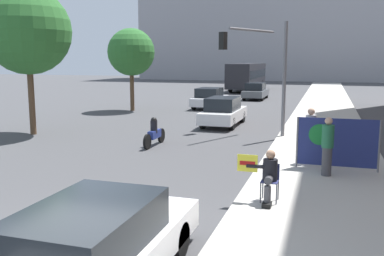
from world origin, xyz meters
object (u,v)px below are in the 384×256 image
seated_protester (269,174)px  jogger_on_sidewalk (327,146)px  city_bus_on_road (247,75)px  street_tree_midblock (131,52)px  motorcycle_on_road (154,133)px  pedestrian_behind (310,134)px  protest_banner (337,143)px  car_on_road_nearest (223,112)px  street_tree_near_curb (28,32)px  traffic_light_pole (258,58)px  parked_car_curbside (93,248)px  car_on_road_midblock (210,98)px  car_on_road_distant (256,91)px

seated_protester → jogger_on_sidewalk: size_ratio=0.73×
seated_protester → city_bus_on_road: bearing=124.6°
city_bus_on_road → street_tree_midblock: size_ratio=2.12×
motorcycle_on_road → pedestrian_behind: bearing=-14.0°
street_tree_midblock → motorcycle_on_road: bearing=-60.7°
protest_banner → car_on_road_nearest: size_ratio=0.55×
street_tree_near_curb → pedestrian_behind: bearing=-10.7°
protest_banner → traffic_light_pole: traffic_light_pole is taller
protest_banner → city_bus_on_road: size_ratio=0.21×
jogger_on_sidewalk → city_bus_on_road: size_ratio=0.14×
parked_car_curbside → jogger_on_sidewalk: bearing=66.3°
car_on_road_midblock → street_tree_midblock: street_tree_midblock is taller
jogger_on_sidewalk → parked_car_curbside: size_ratio=0.37×
street_tree_near_curb → motorcycle_on_road: bearing=-7.5°
jogger_on_sidewalk → street_tree_near_curb: size_ratio=0.25×
jogger_on_sidewalk → city_bus_on_road: 37.29m
jogger_on_sidewalk → protest_banner: jogger_on_sidewalk is taller
jogger_on_sidewalk → pedestrian_behind: pedestrian_behind is taller
street_tree_near_curb → protest_banner: bearing=-13.3°
seated_protester → parked_car_curbside: parked_car_curbside is taller
jogger_on_sidewalk → protest_banner: 0.86m
traffic_light_pole → car_on_road_distant: bearing=99.2°
parked_car_curbside → car_on_road_nearest: (-1.99, 16.72, 0.04)m
jogger_on_sidewalk → pedestrian_behind: (-0.54, 1.59, 0.05)m
car_on_road_nearest → pedestrian_behind: bearing=-58.5°
car_on_road_distant → street_tree_midblock: size_ratio=0.82×
pedestrian_behind → street_tree_midblock: bearing=65.4°
protest_banner → traffic_light_pole: bearing=119.2°
traffic_light_pole → motorcycle_on_road: size_ratio=2.36×
seated_protester → protest_banner: size_ratio=0.51×
car_on_road_midblock → car_on_road_distant: (2.03, 8.10, 0.00)m
car_on_road_distant → street_tree_near_curb: size_ratio=0.68×
pedestrian_behind → city_bus_on_road: (-8.30, 34.63, 0.72)m
seated_protester → street_tree_near_curb: bearing=173.7°
jogger_on_sidewalk → car_on_road_midblock: size_ratio=0.40×
jogger_on_sidewalk → parked_car_curbside: (-3.27, -7.44, -0.30)m
city_bus_on_road → street_tree_near_curb: bearing=-97.6°
pedestrian_behind → street_tree_near_curb: street_tree_near_curb is taller
jogger_on_sidewalk → street_tree_midblock: street_tree_midblock is taller
pedestrian_behind → protest_banner: bearing=-113.1°
car_on_road_nearest → car_on_road_distant: (-0.82, 15.86, -0.01)m
seated_protester → street_tree_near_curb: 14.22m
jogger_on_sidewalk → street_tree_midblock: size_ratio=0.31×
pedestrian_behind → car_on_road_midblock: 17.22m
pedestrian_behind → motorcycle_on_road: 6.33m
traffic_light_pole → car_on_road_distant: traffic_light_pole is taller
protest_banner → parked_car_curbside: size_ratio=0.52×
seated_protester → traffic_light_pole: (-1.83, 9.77, 2.73)m
pedestrian_behind → city_bus_on_road: city_bus_on_road is taller
motorcycle_on_road → street_tree_near_curb: 7.77m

